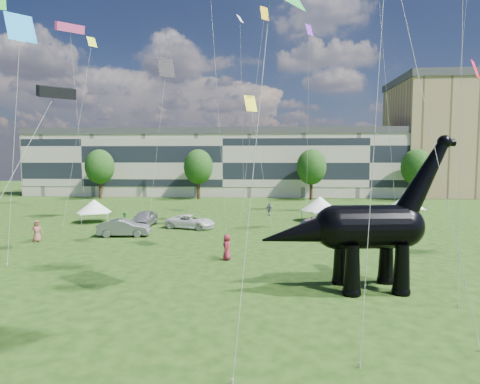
{
  "coord_description": "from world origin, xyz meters",
  "views": [
    {
      "loc": [
        -0.28,
        -17.92,
        7.12
      ],
      "look_at": [
        -1.84,
        8.0,
        5.0
      ],
      "focal_mm": 30.0,
      "sensor_mm": 36.0,
      "label": 1
    }
  ],
  "objects": [
    {
      "name": "ground",
      "position": [
        0.0,
        0.0,
        0.0
      ],
      "size": [
        220.0,
        220.0,
        0.0
      ],
      "primitive_type": "plane",
      "color": "#16330C",
      "rests_on": "ground"
    },
    {
      "name": "terrace_row",
      "position": [
        -8.0,
        62.0,
        6.0
      ],
      "size": [
        78.0,
        11.0,
        12.0
      ],
      "primitive_type": "cube",
      "color": "beige",
      "rests_on": "ground"
    },
    {
      "name": "apartment_block",
      "position": [
        40.0,
        65.0,
        11.0
      ],
      "size": [
        28.0,
        18.0,
        22.0
      ],
      "primitive_type": "cube",
      "color": "tan",
      "rests_on": "ground"
    },
    {
      "name": "tree_far_left",
      "position": [
        -30.0,
        53.0,
        6.29
      ],
      "size": [
        5.2,
        5.2,
        9.44
      ],
      "color": "#382314",
      "rests_on": "ground"
    },
    {
      "name": "tree_mid_left",
      "position": [
        -12.0,
        53.0,
        6.29
      ],
      "size": [
        5.2,
        5.2,
        9.44
      ],
      "color": "#382314",
      "rests_on": "ground"
    },
    {
      "name": "tree_mid_right",
      "position": [
        8.0,
        53.0,
        6.29
      ],
      "size": [
        5.2,
        5.2,
        9.44
      ],
      "color": "#382314",
      "rests_on": "ground"
    },
    {
      "name": "tree_far_right",
      "position": [
        26.0,
        53.0,
        6.29
      ],
      "size": [
        5.2,
        5.2,
        9.44
      ],
      "color": "#382314",
      "rests_on": "ground"
    },
    {
      "name": "dinosaur_sculpture",
      "position": [
        5.08,
        4.01,
        3.31
      ],
      "size": [
        10.76,
        3.29,
        8.76
      ],
      "rotation": [
        0.0,
        0.0,
        0.12
      ],
      "color": "black",
      "rests_on": "ground"
    },
    {
      "name": "car_silver",
      "position": [
        -13.01,
        23.72,
        0.84
      ],
      "size": [
        2.05,
        4.95,
        1.68
      ],
      "primitive_type": "imported",
      "rotation": [
        0.0,
        0.0,
        0.01
      ],
      "color": "silver",
      "rests_on": "ground"
    },
    {
      "name": "car_grey",
      "position": [
        -13.21,
        18.07,
        0.78
      ],
      "size": [
        4.87,
        2.14,
        1.56
      ],
      "primitive_type": "imported",
      "rotation": [
        0.0,
        0.0,
        1.68
      ],
      "color": "slate",
      "rests_on": "ground"
    },
    {
      "name": "car_white",
      "position": [
        -7.83,
        22.69,
        0.71
      ],
      "size": [
        5.57,
        3.69,
        1.42
      ],
      "primitive_type": "imported",
      "rotation": [
        0.0,
        0.0,
        1.29
      ],
      "color": "white",
      "rests_on": "ground"
    },
    {
      "name": "car_dark",
      "position": [
        3.98,
        19.13,
        0.76
      ],
      "size": [
        4.49,
        5.62,
        1.53
      ],
      "primitive_type": "imported",
      "rotation": [
        0.0,
        0.0,
        -0.53
      ],
      "color": "#595960",
      "rests_on": "ground"
    },
    {
      "name": "gazebo_near",
      "position": [
        6.15,
        28.47,
        2.02
      ],
      "size": [
        5.36,
        5.36,
        2.88
      ],
      "rotation": [
        0.0,
        0.0,
        0.38
      ],
      "color": "white",
      "rests_on": "ground"
    },
    {
      "name": "gazebo_far",
      "position": [
        16.88,
        31.37,
        2.04
      ],
      "size": [
        5.17,
        5.17,
        2.91
      ],
      "rotation": [
        0.0,
        0.0,
        0.29
      ],
      "color": "white",
      "rests_on": "ground"
    },
    {
      "name": "gazebo_left",
      "position": [
        -19.49,
        26.07,
        1.83
      ],
      "size": [
        4.96,
        4.96,
        2.61
      ],
      "rotation": [
        0.0,
        0.0,
        0.43
      ],
      "color": "white",
      "rests_on": "ground"
    },
    {
      "name": "visitors",
      "position": [
        -3.74,
        19.67,
        0.89
      ],
      "size": [
        51.46,
        28.54,
        1.89
      ],
      "color": "#388535",
      "rests_on": "ground"
    }
  ]
}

